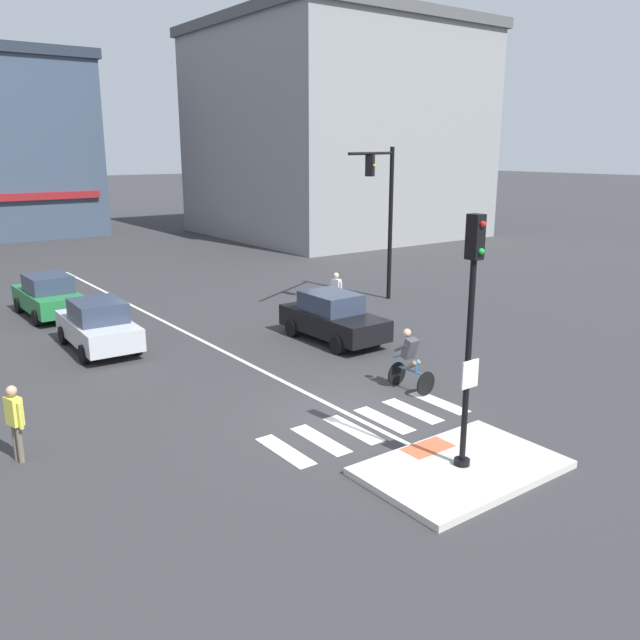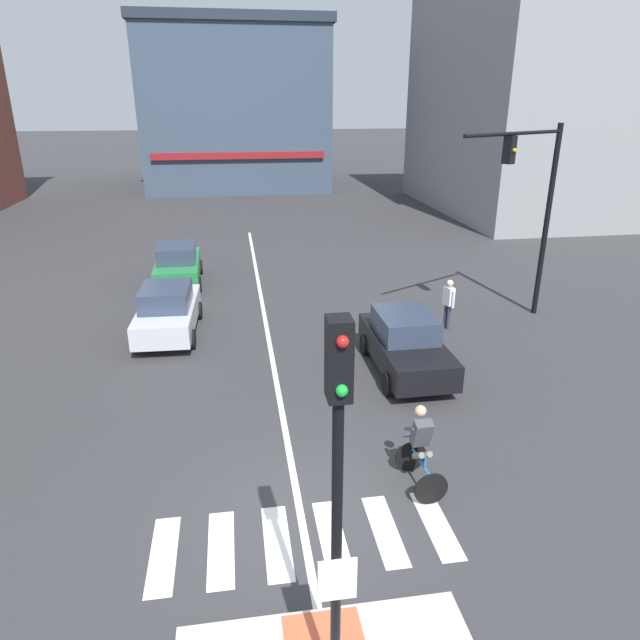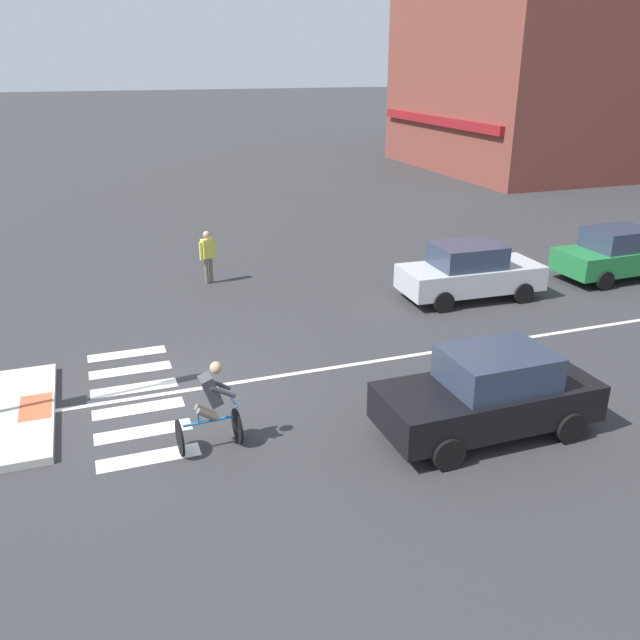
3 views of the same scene
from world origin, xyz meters
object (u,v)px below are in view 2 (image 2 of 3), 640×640
object	(u,v)px
car_green_westbound_distant	(178,265)
cyclist	(421,446)
traffic_light_mast	(535,196)
signal_pole	(337,497)
car_black_eastbound_mid	(405,343)
car_silver_westbound_far	(168,311)
pedestrian_waiting_far_side	(448,300)

from	to	relation	value
car_green_westbound_distant	cyclist	size ratio (longest dim) A/B	2.46
traffic_light_mast	signal_pole	bearing A→B (deg)	-125.32
signal_pole	traffic_light_mast	xyz separation A→B (m)	(8.70, 12.27, 1.03)
car_green_westbound_distant	signal_pole	bearing A→B (deg)	-79.96
car_green_westbound_distant	car_black_eastbound_mid	bearing A→B (deg)	-53.46
car_silver_westbound_far	cyclist	world-z (taller)	cyclist
car_silver_westbound_far	pedestrian_waiting_far_side	distance (m)	9.05
traffic_light_mast	car_green_westbound_distant	xyz separation A→B (m)	(-11.91, 5.91, -3.38)
car_silver_westbound_far	car_green_westbound_distant	world-z (taller)	same
signal_pole	car_green_westbound_distant	world-z (taller)	signal_pole
car_silver_westbound_far	pedestrian_waiting_far_side	bearing A→B (deg)	-5.61
car_green_westbound_distant	car_black_eastbound_mid	world-z (taller)	same
car_silver_westbound_far	cyclist	xyz separation A→B (m)	(5.51, -8.64, 0.06)
signal_pole	pedestrian_waiting_far_side	bearing A→B (deg)	63.46
traffic_light_mast	car_black_eastbound_mid	size ratio (longest dim) A/B	1.56
car_black_eastbound_mid	cyclist	bearing A→B (deg)	-103.53
traffic_light_mast	car_silver_westbound_far	world-z (taller)	traffic_light_mast
car_silver_westbound_far	cyclist	distance (m)	10.25
signal_pole	traffic_light_mast	bearing A→B (deg)	54.68
pedestrian_waiting_far_side	car_black_eastbound_mid	bearing A→B (deg)	-129.39
pedestrian_waiting_far_side	car_green_westbound_distant	bearing A→B (deg)	144.93
traffic_light_mast	cyclist	bearing A→B (deg)	-127.40
car_green_westbound_distant	pedestrian_waiting_far_side	world-z (taller)	pedestrian_waiting_far_side
traffic_light_mast	car_silver_westbound_far	distance (m)	12.29
traffic_light_mast	car_green_westbound_distant	world-z (taller)	traffic_light_mast
pedestrian_waiting_far_side	signal_pole	bearing A→B (deg)	-116.54
signal_pole	pedestrian_waiting_far_side	distance (m)	13.36
cyclist	signal_pole	bearing A→B (deg)	-120.74
car_silver_westbound_far	traffic_light_mast	bearing A→B (deg)	-1.95
car_silver_westbound_far	pedestrian_waiting_far_side	world-z (taller)	pedestrian_waiting_far_side
car_green_westbound_distant	pedestrian_waiting_far_side	size ratio (longest dim) A/B	2.48
traffic_light_mast	car_black_eastbound_mid	distance (m)	6.94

